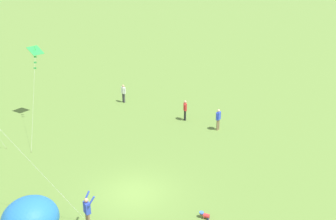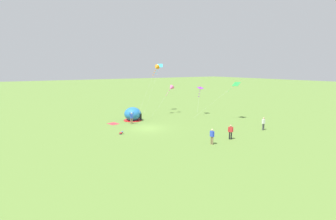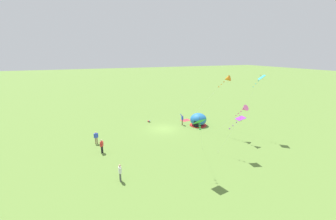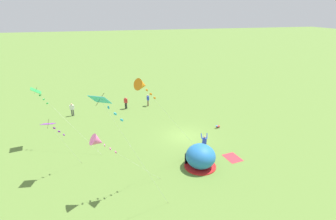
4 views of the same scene
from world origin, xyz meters
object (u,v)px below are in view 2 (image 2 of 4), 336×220
object	(u,v)px
kite_purple	(200,89)
person_far_back	(212,136)
popup_tent	(133,114)
kite_green	(235,85)
person_arms_raised	(132,117)
person_watching_sky	(263,123)
toddler_crawling	(121,133)
person_center_field	(231,131)
kite_pink	(171,88)
kite_orange	(156,68)
kite_cyan	(159,67)

from	to	relation	value
kite_purple	person_far_back	bearing A→B (deg)	-35.39
popup_tent	kite_green	xyz separation A→B (m)	(8.07, 13.87, 4.51)
kite_purple	person_arms_raised	bearing A→B (deg)	-88.05
popup_tent	person_watching_sky	xyz separation A→B (m)	(15.22, 11.82, -0.03)
person_arms_raised	person_watching_sky	distance (m)	18.39
toddler_crawling	person_center_field	xyz separation A→B (m)	(9.06, 9.72, 0.79)
person_far_back	person_arms_raised	size ratio (longest dim) A/B	0.91
popup_tent	kite_pink	world-z (taller)	kite_pink
toddler_crawling	person_watching_sky	distance (m)	18.65
person_center_field	person_watching_sky	world-z (taller)	same
kite_purple	kite_pink	world-z (taller)	kite_pink
person_center_field	kite_pink	world-z (taller)	kite_pink
person_watching_sky	kite_orange	distance (m)	19.31
toddler_crawling	person_arms_raised	distance (m)	5.97
person_watching_sky	kite_orange	bearing A→B (deg)	-158.02
person_center_field	person_watching_sky	bearing A→B (deg)	96.90
person_arms_raised	kite_purple	world-z (taller)	kite_purple
kite_orange	kite_cyan	distance (m)	4.34
person_center_field	kite_green	world-z (taller)	kite_green
person_arms_raised	person_watching_sky	bearing A→B (deg)	45.47
person_center_field	kite_cyan	bearing A→B (deg)	171.95
popup_tent	person_far_back	world-z (taller)	popup_tent
toddler_crawling	kite_purple	size ratio (longest dim) A/B	0.11
person_watching_sky	kite_pink	world-z (taller)	kite_pink
kite_green	kite_pink	xyz separation A→B (m)	(-9.96, -5.47, -0.89)
toddler_crawling	person_watching_sky	world-z (taller)	person_watching_sky
popup_tent	person_center_field	size ratio (longest dim) A/B	1.63
popup_tent	person_far_back	bearing A→B (deg)	5.69
person_arms_raised	kite_orange	world-z (taller)	kite_orange
kite_orange	kite_green	bearing A→B (deg)	42.82
toddler_crawling	kite_purple	bearing A→B (deg)	106.93
person_center_field	kite_cyan	size ratio (longest dim) A/B	0.19
toddler_crawling	kite_cyan	size ratio (longest dim) A/B	0.06
person_far_back	kite_pink	xyz separation A→B (m)	(-18.31, 6.76, 3.66)
kite_orange	kite_pink	size ratio (longest dim) A/B	1.68
person_arms_raised	person_far_back	bearing A→B (deg)	11.72
toddler_crawling	kite_purple	distance (m)	18.17
person_arms_raised	person_watching_sky	size ratio (longest dim) A/B	1.10
person_center_field	kite_pink	size ratio (longest dim) A/B	0.33
kite_orange	person_far_back	bearing A→B (deg)	-11.08
kite_purple	toddler_crawling	bearing A→B (deg)	-73.07
person_arms_raised	kite_orange	xyz separation A→B (m)	(-3.69, 6.41, 7.22)
toddler_crawling	person_watching_sky	bearing A→B (deg)	63.84
popup_tent	kite_cyan	bearing A→B (deg)	121.75
kite_orange	toddler_crawling	bearing A→B (deg)	-50.10
kite_orange	kite_pink	world-z (taller)	kite_orange
person_far_back	person_arms_raised	distance (m)	14.40
kite_orange	kite_green	distance (m)	13.15
person_far_back	person_center_field	xyz separation A→B (m)	(-0.36, 3.18, 0.00)
person_watching_sky	kite_purple	distance (m)	13.82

